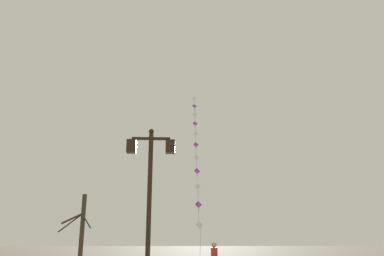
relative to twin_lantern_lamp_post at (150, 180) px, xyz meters
The scene contains 3 objects.
twin_lantern_lamp_post is the anchor object (origin of this frame).
kite_train 15.61m from the twin_lantern_lamp_post, 81.75° to the left, with size 0.70×14.72×14.51m.
bare_tree 8.17m from the twin_lantern_lamp_post, 116.71° to the left, with size 1.76×1.03×3.88m.
Camera 1 is at (-1.00, -2.47, 1.85)m, focal length 35.76 mm.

